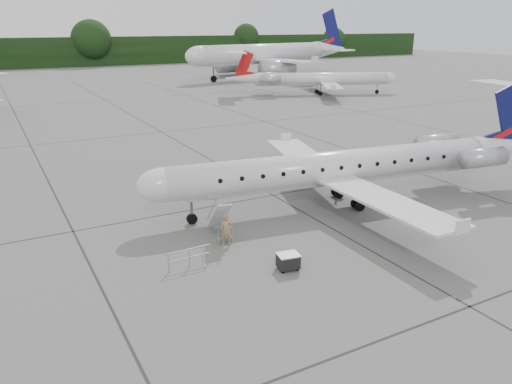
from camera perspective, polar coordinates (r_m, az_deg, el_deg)
ground at (r=32.81m, az=15.80°, el=-2.66°), size 320.00×320.00×0.00m
treeline at (r=153.30m, az=-21.03°, el=14.68°), size 260.00×4.00×8.00m
main_regional_jet at (r=32.84m, az=9.17°, el=4.62°), size 31.52×24.68×7.40m
airstair at (r=28.34m, az=-4.24°, el=-2.87°), size 1.19×2.57×2.32m
passenger at (r=27.20m, az=-3.40°, el=-4.37°), size 0.79×0.71×1.82m
safety_railing at (r=25.17m, az=-7.62°, el=-7.52°), size 2.20×0.13×1.00m
baggage_cart at (r=24.86m, az=3.70°, el=-7.90°), size 1.13×0.97×0.88m
bg_narrowbody at (r=113.40m, az=0.82°, el=16.58°), size 44.88×35.15×14.74m
bg_regional_right at (r=87.94m, az=7.90°, el=13.37°), size 33.46×29.37×7.30m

